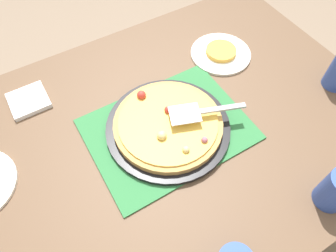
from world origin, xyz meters
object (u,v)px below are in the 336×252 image
object	(u,v)px
pizza	(168,123)
pizza_server	(201,112)
napkin_stack	(29,100)
pizza_pan	(168,127)
plate_far_right	(221,54)
served_slice_right	(221,51)

from	to	relation	value
pizza	pizza_server	xyz separation A→B (m)	(-0.09, 0.03, 0.04)
pizza_server	napkin_stack	bearing A→B (deg)	-40.19
pizza_server	napkin_stack	distance (m)	0.56
pizza_pan	plate_far_right	bearing A→B (deg)	-151.02
pizza	plate_far_right	size ratio (longest dim) A/B	1.50
pizza_pan	napkin_stack	size ratio (longest dim) A/B	3.17
plate_far_right	pizza	bearing A→B (deg)	28.95
pizza_pan	plate_far_right	distance (m)	0.39
pizza	napkin_stack	size ratio (longest dim) A/B	2.75
pizza_server	pizza_pan	bearing A→B (deg)	-20.41
pizza_pan	pizza_server	world-z (taller)	pizza_server
pizza_pan	pizza	size ratio (longest dim) A/B	1.15
plate_far_right	pizza_pan	bearing A→B (deg)	28.98
pizza	served_slice_right	distance (m)	0.39
pizza_pan	napkin_stack	world-z (taller)	pizza_pan
plate_far_right	napkin_stack	world-z (taller)	napkin_stack
pizza_server	napkin_stack	size ratio (longest dim) A/B	1.92
plate_far_right	served_slice_right	size ratio (longest dim) A/B	2.00
served_slice_right	napkin_stack	bearing A→B (deg)	-11.79
pizza	pizza_server	bearing A→B (deg)	159.39
pizza	napkin_stack	distance (m)	0.47
pizza	napkin_stack	world-z (taller)	pizza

